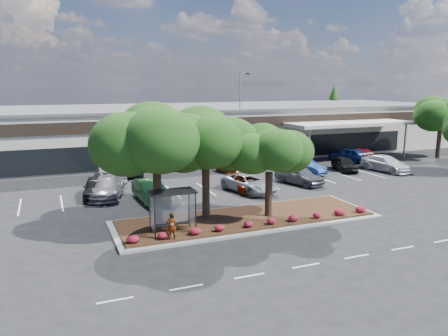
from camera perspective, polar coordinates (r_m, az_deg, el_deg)
name	(u,v)px	position (r m, az deg, el deg)	size (l,w,h in m)	color
ground	(304,235)	(27.59, 10.36, -8.61)	(160.00, 160.00, 0.00)	black
retail_store	(164,130)	(57.83, -7.85, 4.89)	(80.40, 25.20, 6.25)	beige
landscape_island	(247,219)	(29.94, 2.97, -6.61)	(18.00, 6.00, 0.26)	gray
lane_markings	(234,196)	(36.34, 1.31, -3.64)	(33.12, 20.06, 0.01)	silver
shrub_row	(261,222)	(28.03, 4.82, -7.05)	(17.00, 0.80, 0.50)	maroon
bus_shelter	(172,199)	(26.55, -6.84, -4.07)	(2.75, 1.55, 2.59)	black
island_tree_west	(157,165)	(27.48, -8.80, 0.45)	(7.20, 7.20, 7.89)	#133711
island_tree_mid	(206,163)	(29.17, -2.41, 0.61)	(6.60, 6.60, 7.32)	#133711
island_tree_east	(269,169)	(29.50, 5.92, -0.13)	(5.80, 5.80, 6.50)	#133711
tree_east_far	(440,128)	(60.48, 26.38, 4.74)	(6.40, 6.40, 7.62)	#133711
conifer_north_east	(333,110)	(81.71, 14.08, 7.35)	(3.96, 3.96, 9.00)	#133711
person_waiting	(172,226)	(25.65, -6.86, -7.55)	(0.57, 0.38, 1.58)	#594C47
light_pole	(241,122)	(51.66, 2.17, 5.97)	(1.43, 0.54, 10.52)	gray
car_0	(96,187)	(37.09, -16.34, -2.45)	(1.99, 4.94, 1.68)	black
car_1	(106,187)	(37.05, -15.10, -2.41)	(2.33, 5.74, 1.67)	slate
car_2	(150,191)	(35.01, -9.61, -2.93)	(1.80, 5.17, 1.70)	#1A5121
car_3	(242,182)	(38.03, 2.35, -1.81)	(1.80, 4.46, 1.52)	maroon
car_4	(249,183)	(37.46, 3.29, -2.02)	(2.52, 5.47, 1.52)	#999FA4
car_5	(299,175)	(40.96, 9.79, -0.90)	(2.02, 5.02, 1.71)	#55565D
car_6	(305,167)	(45.62, 10.49, 0.18)	(1.64, 4.71, 1.55)	navy
car_7	(345,164)	(48.24, 15.48, 0.51)	(1.77, 4.39, 1.49)	black
car_8	(386,164)	(49.43, 20.37, 0.55)	(2.30, 5.66, 1.64)	silver
car_9	(110,177)	(41.66, -14.69, -1.17)	(1.42, 4.07, 1.34)	#55535B
car_10	(107,173)	(43.13, -15.02, -0.67)	(1.58, 4.54, 1.49)	#9DA3A8
car_11	(133,167)	(45.13, -11.75, 0.08)	(1.74, 4.99, 1.65)	black
car_12	(231,167)	(45.32, 0.87, 0.15)	(1.57, 3.90, 1.33)	brown
car_13	(247,163)	(47.70, 3.01, 0.68)	(1.57, 3.90, 1.33)	#55535A
car_15	(285,160)	(48.89, 7.96, 1.07)	(2.41, 5.93, 1.72)	maroon
car_16	(349,155)	(54.12, 16.03, 1.68)	(1.99, 4.94, 1.68)	navy
car_17	(359,154)	(55.38, 17.22, 1.79)	(1.91, 4.75, 1.62)	maroon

